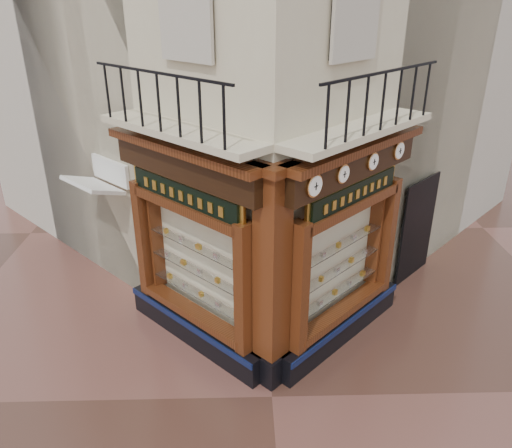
{
  "coord_description": "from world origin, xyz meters",
  "views": [
    {
      "loc": [
        -0.44,
        -6.42,
        6.22
      ],
      "look_at": [
        -0.22,
        2.0,
        2.31
      ],
      "focal_mm": 35.0,
      "sensor_mm": 36.0,
      "label": 1
    }
  ],
  "objects_px": {
    "clock_b": "(343,174)",
    "signboard_left": "(184,195)",
    "awning": "(108,292)",
    "clock_a": "(314,186)",
    "clock_d": "(399,150)",
    "corner_pilaster": "(272,283)",
    "clock_c": "(373,161)",
    "signboard_right": "(354,193)"
  },
  "relations": [
    {
      "from": "clock_a",
      "to": "awning",
      "type": "height_order",
      "value": "clock_a"
    },
    {
      "from": "clock_d",
      "to": "signboard_left",
      "type": "relative_size",
      "value": 0.16
    },
    {
      "from": "awning",
      "to": "signboard_left",
      "type": "distance_m",
      "value": 4.18
    },
    {
      "from": "awning",
      "to": "signboard_left",
      "type": "xyz_separation_m",
      "value": [
        2.11,
        -1.85,
        3.1
      ]
    },
    {
      "from": "clock_d",
      "to": "corner_pilaster",
      "type": "bearing_deg",
      "value": 171.77
    },
    {
      "from": "clock_b",
      "to": "signboard_left",
      "type": "xyz_separation_m",
      "value": [
        -2.6,
        0.48,
        -0.52
      ]
    },
    {
      "from": "awning",
      "to": "clock_a",
      "type": "bearing_deg",
      "value": -169.37
    },
    {
      "from": "clock_b",
      "to": "clock_c",
      "type": "bearing_deg",
      "value": 0.0
    },
    {
      "from": "clock_a",
      "to": "clock_d",
      "type": "height_order",
      "value": "clock_a"
    },
    {
      "from": "clock_b",
      "to": "clock_d",
      "type": "bearing_deg",
      "value": 0.0
    },
    {
      "from": "awning",
      "to": "clock_d",
      "type": "bearing_deg",
      "value": -145.28
    },
    {
      "from": "clock_d",
      "to": "clock_a",
      "type": "bearing_deg",
      "value": -180.0
    },
    {
      "from": "clock_b",
      "to": "awning",
      "type": "height_order",
      "value": "clock_b"
    },
    {
      "from": "corner_pilaster",
      "to": "signboard_left",
      "type": "relative_size",
      "value": 1.91
    },
    {
      "from": "corner_pilaster",
      "to": "clock_a",
      "type": "relative_size",
      "value": 11.01
    },
    {
      "from": "corner_pilaster",
      "to": "clock_d",
      "type": "height_order",
      "value": "corner_pilaster"
    },
    {
      "from": "signboard_right",
      "to": "clock_b",
      "type": "bearing_deg",
      "value": -169.05
    },
    {
      "from": "clock_b",
      "to": "clock_c",
      "type": "height_order",
      "value": "same"
    },
    {
      "from": "corner_pilaster",
      "to": "awning",
      "type": "relative_size",
      "value": 3.07
    },
    {
      "from": "clock_a",
      "to": "clock_b",
      "type": "relative_size",
      "value": 1.14
    },
    {
      "from": "corner_pilaster",
      "to": "clock_b",
      "type": "bearing_deg",
      "value": -19.92
    },
    {
      "from": "signboard_right",
      "to": "clock_a",
      "type": "bearing_deg",
      "value": -175.2
    },
    {
      "from": "clock_b",
      "to": "awning",
      "type": "relative_size",
      "value": 0.24
    },
    {
      "from": "clock_d",
      "to": "awning",
      "type": "relative_size",
      "value": 0.26
    },
    {
      "from": "clock_a",
      "to": "clock_c",
      "type": "bearing_deg",
      "value": -0.0
    },
    {
      "from": "clock_b",
      "to": "signboard_right",
      "type": "bearing_deg",
      "value": 10.95
    },
    {
      "from": "corner_pilaster",
      "to": "clock_c",
      "type": "height_order",
      "value": "corner_pilaster"
    },
    {
      "from": "signboard_left",
      "to": "clock_b",
      "type": "bearing_deg",
      "value": -145.52
    },
    {
      "from": "corner_pilaster",
      "to": "clock_c",
      "type": "bearing_deg",
      "value": -11.7
    },
    {
      "from": "clock_b",
      "to": "awning",
      "type": "distance_m",
      "value": 6.38
    },
    {
      "from": "corner_pilaster",
      "to": "clock_a",
      "type": "distance_m",
      "value": 1.78
    },
    {
      "from": "awning",
      "to": "signboard_left",
      "type": "height_order",
      "value": "signboard_left"
    },
    {
      "from": "clock_d",
      "to": "signboard_left",
      "type": "bearing_deg",
      "value": 146.33
    },
    {
      "from": "corner_pilaster",
      "to": "signboard_right",
      "type": "bearing_deg",
      "value": -10.25
    },
    {
      "from": "clock_b",
      "to": "clock_c",
      "type": "xyz_separation_m",
      "value": [
        0.63,
        0.63,
        0.0
      ]
    },
    {
      "from": "clock_b",
      "to": "clock_c",
      "type": "distance_m",
      "value": 0.88
    },
    {
      "from": "signboard_right",
      "to": "signboard_left",
      "type": "bearing_deg",
      "value": 135.0
    },
    {
      "from": "clock_a",
      "to": "clock_b",
      "type": "height_order",
      "value": "clock_a"
    },
    {
      "from": "clock_a",
      "to": "signboard_left",
      "type": "bearing_deg",
      "value": 109.04
    },
    {
      "from": "clock_a",
      "to": "signboard_right",
      "type": "bearing_deg",
      "value": 4.8
    },
    {
      "from": "corner_pilaster",
      "to": "clock_a",
      "type": "height_order",
      "value": "corner_pilaster"
    },
    {
      "from": "signboard_left",
      "to": "signboard_right",
      "type": "distance_m",
      "value": 2.92
    }
  ]
}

